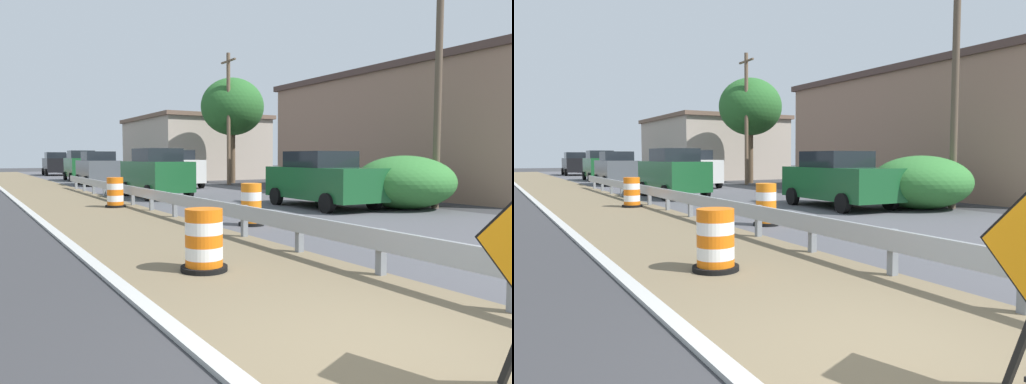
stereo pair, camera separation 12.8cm
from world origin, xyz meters
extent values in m
plane|color=#333335|center=(0.00, 0.00, 0.00)|extent=(160.00, 160.00, 0.00)
cube|color=#706047|center=(0.61, 0.00, 0.00)|extent=(3.63, 120.00, 0.01)
cube|color=#999EA3|center=(2.18, 1.10, 0.55)|extent=(0.08, 49.78, 0.32)
cube|color=slate|center=(2.26, 0.06, 0.35)|extent=(0.12, 0.12, 0.70)
cube|color=slate|center=(2.26, 2.13, 0.35)|extent=(0.12, 0.12, 0.70)
cube|color=slate|center=(2.26, 4.21, 0.35)|extent=(0.12, 0.12, 0.70)
cube|color=slate|center=(2.26, 6.28, 0.35)|extent=(0.12, 0.12, 0.70)
cube|color=slate|center=(2.26, 8.36, 0.35)|extent=(0.12, 0.12, 0.70)
cube|color=slate|center=(2.26, 10.43, 0.35)|extent=(0.12, 0.12, 0.70)
cube|color=slate|center=(2.26, 12.50, 0.35)|extent=(0.12, 0.12, 0.70)
cube|color=slate|center=(2.26, 14.58, 0.35)|extent=(0.12, 0.12, 0.70)
cube|color=slate|center=(2.26, 16.65, 0.35)|extent=(0.12, 0.12, 0.70)
cube|color=slate|center=(2.26, 18.73, 0.35)|extent=(0.12, 0.12, 0.70)
cube|color=slate|center=(2.26, 20.80, 0.35)|extent=(0.12, 0.12, 0.70)
cube|color=slate|center=(2.26, 22.87, 0.35)|extent=(0.12, 0.12, 0.70)
cube|color=slate|center=(2.26, 24.95, 0.35)|extent=(0.12, 0.12, 0.70)
cylinder|color=orange|center=(0.09, 3.75, 0.10)|extent=(0.59, 0.59, 0.19)
cylinder|color=white|center=(0.09, 3.75, 0.29)|extent=(0.59, 0.59, 0.19)
cylinder|color=orange|center=(0.09, 3.75, 0.49)|extent=(0.59, 0.59, 0.19)
cylinder|color=white|center=(0.09, 3.75, 0.68)|extent=(0.59, 0.59, 0.19)
cylinder|color=orange|center=(0.09, 3.75, 0.88)|extent=(0.59, 0.59, 0.19)
cylinder|color=black|center=(0.09, 3.75, 0.04)|extent=(0.73, 0.73, 0.08)
cylinder|color=orange|center=(3.28, 7.72, 0.11)|extent=(0.53, 0.53, 0.22)
cylinder|color=white|center=(3.28, 7.72, 0.33)|extent=(0.53, 0.53, 0.22)
cylinder|color=orange|center=(3.28, 7.72, 0.55)|extent=(0.53, 0.53, 0.22)
cylinder|color=white|center=(3.28, 7.72, 0.76)|extent=(0.53, 0.53, 0.22)
cylinder|color=orange|center=(3.28, 7.72, 0.98)|extent=(0.53, 0.53, 0.22)
cylinder|color=black|center=(3.28, 7.72, 0.04)|extent=(0.66, 0.66, 0.08)
cylinder|color=orange|center=(1.50, 14.12, 0.11)|extent=(0.56, 0.56, 0.21)
cylinder|color=white|center=(1.50, 14.12, 0.32)|extent=(0.56, 0.56, 0.21)
cylinder|color=orange|center=(1.50, 14.12, 0.53)|extent=(0.56, 0.56, 0.21)
cylinder|color=white|center=(1.50, 14.12, 0.74)|extent=(0.56, 0.56, 0.21)
cylinder|color=orange|center=(1.50, 14.12, 0.95)|extent=(0.56, 0.56, 0.21)
cylinder|color=black|center=(1.50, 14.12, 0.04)|extent=(0.70, 0.70, 0.08)
cube|color=black|center=(4.56, 46.78, 0.97)|extent=(2.05, 4.52, 1.31)
cube|color=black|center=(4.56, 46.60, 1.91)|extent=(1.78, 2.11, 0.56)
cylinder|color=black|center=(3.67, 48.28, 0.32)|extent=(0.24, 0.65, 0.64)
cylinder|color=black|center=(5.56, 48.21, 0.32)|extent=(0.24, 0.65, 0.64)
cylinder|color=black|center=(3.57, 45.34, 0.32)|extent=(0.24, 0.65, 0.64)
cylinder|color=black|center=(5.46, 45.27, 0.32)|extent=(0.24, 0.65, 0.64)
cube|color=silver|center=(7.62, 23.63, 0.96)|extent=(1.97, 4.59, 1.28)
cube|color=black|center=(7.63, 23.81, 1.88)|extent=(1.70, 2.14, 0.56)
cylinder|color=black|center=(8.46, 22.10, 0.32)|extent=(0.24, 0.65, 0.64)
cylinder|color=black|center=(6.67, 22.17, 0.32)|extent=(0.24, 0.65, 0.64)
cylinder|color=black|center=(8.58, 25.08, 0.32)|extent=(0.24, 0.65, 0.64)
cylinder|color=black|center=(6.78, 25.15, 0.32)|extent=(0.24, 0.65, 0.64)
cube|color=#4C5156|center=(4.20, 28.23, 0.93)|extent=(1.96, 4.10, 1.22)
cube|color=black|center=(4.20, 28.06, 1.82)|extent=(1.74, 1.90, 0.56)
cylinder|color=black|center=(3.26, 29.58, 0.32)|extent=(0.23, 0.64, 0.64)
cylinder|color=black|center=(5.17, 29.56, 0.32)|extent=(0.23, 0.64, 0.64)
cylinder|color=black|center=(3.23, 26.89, 0.32)|extent=(0.23, 0.64, 0.64)
cylinder|color=black|center=(5.14, 26.87, 0.32)|extent=(0.23, 0.64, 0.64)
cube|color=#195128|center=(7.72, 10.32, 0.86)|extent=(2.13, 4.73, 1.09)
cube|color=black|center=(7.73, 10.51, 1.69)|extent=(1.83, 2.21, 0.56)
cylinder|color=black|center=(8.63, 8.75, 0.32)|extent=(0.25, 0.65, 0.64)
cylinder|color=black|center=(6.69, 8.83, 0.32)|extent=(0.25, 0.65, 0.64)
cylinder|color=black|center=(8.75, 11.82, 0.32)|extent=(0.25, 0.65, 0.64)
cylinder|color=black|center=(6.81, 11.90, 0.32)|extent=(0.25, 0.65, 0.64)
cube|color=#195128|center=(4.49, 34.73, 0.99)|extent=(1.97, 4.19, 1.34)
cube|color=black|center=(4.48, 34.57, 1.94)|extent=(1.72, 1.95, 0.56)
cylinder|color=black|center=(3.61, 36.12, 0.32)|extent=(0.24, 0.65, 0.64)
cylinder|color=black|center=(5.45, 36.06, 0.32)|extent=(0.24, 0.65, 0.64)
cylinder|color=black|center=(3.52, 33.40, 0.32)|extent=(0.24, 0.65, 0.64)
cylinder|color=black|center=(5.36, 33.34, 0.32)|extent=(0.24, 0.65, 0.64)
cube|color=maroon|center=(7.70, 54.28, 0.95)|extent=(1.81, 4.29, 1.26)
cube|color=black|center=(7.70, 54.45, 1.86)|extent=(1.60, 1.99, 0.56)
cylinder|color=black|center=(8.55, 52.86, 0.32)|extent=(0.23, 0.64, 0.64)
cylinder|color=black|center=(6.81, 52.89, 0.32)|extent=(0.23, 0.64, 0.64)
cylinder|color=black|center=(8.59, 55.67, 0.32)|extent=(0.23, 0.64, 0.64)
cylinder|color=black|center=(6.86, 55.70, 0.32)|extent=(0.23, 0.64, 0.64)
cube|color=#195128|center=(4.15, 17.40, 0.95)|extent=(1.84, 4.53, 1.25)
cube|color=black|center=(4.15, 17.22, 1.85)|extent=(1.62, 2.10, 0.56)
cylinder|color=black|center=(3.25, 18.86, 0.32)|extent=(0.23, 0.64, 0.64)
cylinder|color=black|center=(5.00, 18.90, 0.32)|extent=(0.23, 0.64, 0.64)
cylinder|color=black|center=(3.30, 15.90, 0.32)|extent=(0.23, 0.64, 0.64)
cylinder|color=black|center=(5.06, 15.93, 0.32)|extent=(0.23, 0.64, 0.64)
cube|color=#93705B|center=(16.01, 13.58, 2.78)|extent=(6.23, 14.82, 5.57)
cube|color=#4C3833|center=(16.01, 13.58, 5.72)|extent=(6.48, 15.41, 0.30)
cube|color=#AD9E8E|center=(13.75, 35.24, 2.36)|extent=(8.74, 11.34, 4.72)
cube|color=brown|center=(13.75, 35.24, 4.87)|extent=(9.08, 11.80, 0.30)
cylinder|color=brown|center=(10.83, 8.07, 4.06)|extent=(0.24, 0.24, 8.13)
cylinder|color=brown|center=(11.46, 24.45, 4.12)|extent=(0.24, 0.24, 8.25)
cube|color=brown|center=(11.46, 24.45, 7.75)|extent=(0.12, 1.80, 0.10)
ellipsoid|color=#337533|center=(9.85, 8.57, 0.91)|extent=(3.39, 3.39, 1.82)
cylinder|color=brown|center=(12.54, 25.93, 1.71)|extent=(0.36, 0.36, 3.41)
ellipsoid|color=#286028|center=(12.54, 25.93, 5.10)|extent=(4.22, 4.22, 3.80)
camera|label=1|loc=(-3.09, -3.11, 1.78)|focal=34.35mm
camera|label=2|loc=(-2.98, -3.18, 1.78)|focal=34.35mm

